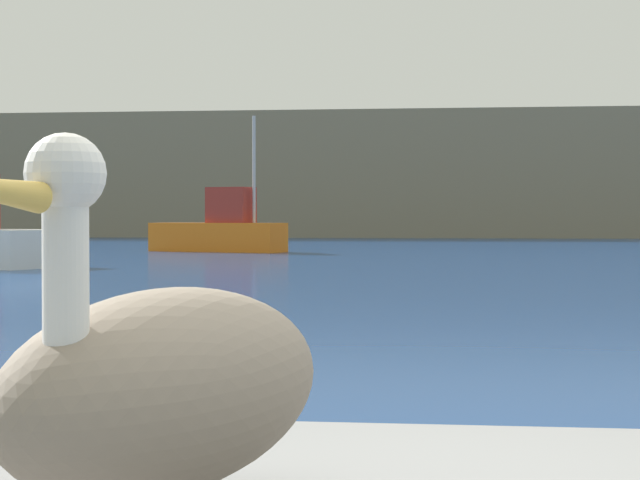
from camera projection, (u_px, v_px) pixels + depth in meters
hillside_backdrop at (455, 176)px, 71.93m from camera, size 140.00×10.02×7.83m
pelican at (167, 384)px, 2.51m from camera, size 0.81×1.45×0.89m
fishing_boat_orange at (220, 230)px, 41.43m from camera, size 5.39×3.04×4.99m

